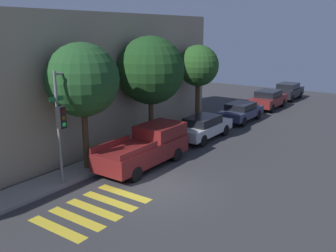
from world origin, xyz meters
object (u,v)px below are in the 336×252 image
Objects in this scene: tree_near_corner at (82,80)px; tree_midblock at (151,71)px; sedan_tail_of_row at (288,91)px; traffic_light_pole at (66,109)px; sedan_middle at (241,111)px; sedan_near_corner at (203,127)px; pickup_truck at (147,147)px; sedan_far_end at (268,99)px; tree_far_end at (198,66)px.

tree_midblock is (5.00, -0.00, -0.01)m from tree_near_corner.
sedan_tail_of_row is 19.29m from tree_midblock.
sedan_tail_of_row is at bearing -4.50° from tree_near_corner.
traffic_light_pole is 15.04m from sedan_middle.
sedan_near_corner is 0.76× the size of tree_near_corner.
tree_near_corner is (-2.21, 1.88, 3.36)m from pickup_truck.
tree_midblock is at bearing -0.00° from tree_near_corner.
sedan_near_corner is (5.54, 0.00, -0.17)m from pickup_truck.
sedan_near_corner is at bearing -7.77° from traffic_light_pole.
pickup_truck reaches higher than sedan_far_end.
tree_midblock is (6.54, 0.61, 0.98)m from traffic_light_pole.
pickup_truck is at bearing 180.00° from sedan_middle.
traffic_light_pole is 0.80× the size of tree_midblock.
sedan_middle is at bearing -0.00° from sedan_near_corner.
sedan_far_end is at bearing -12.47° from tree_far_end.
tree_far_end is at bearing 0.00° from tree_midblock.
sedan_tail_of_row is (5.19, 0.00, 0.00)m from sedan_far_end.
pickup_truck is 0.94× the size of tree_far_end.
tree_near_corner is (-23.89, 1.88, 3.47)m from sedan_tail_of_row.
sedan_middle is at bearing -8.09° from tree_near_corner.
tree_far_end reaches higher than sedan_tail_of_row.
tree_far_end is at bearing 172.18° from sedan_tail_of_row.
tree_near_corner is 10.20m from tree_far_end.
sedan_far_end is 0.70× the size of tree_midblock.
sedan_tail_of_row is at bearing -7.82° from tree_far_end.
tree_near_corner reaches higher than sedan_tail_of_row.
tree_far_end reaches higher than sedan_near_corner.
traffic_light_pole is 1.15× the size of sedan_middle.
traffic_light_pole reaches higher than sedan_near_corner.
tree_far_end is at bearing 13.23° from pickup_truck.
pickup_truck is at bearing 180.00° from sedan_far_end.
traffic_light_pole is 25.58m from sedan_tail_of_row.
sedan_near_corner is at bearing 180.00° from sedan_middle.
tree_far_end is (5.20, 0.00, -0.17)m from tree_midblock.
traffic_light_pole is 20.43m from sedan_far_end.
pickup_truck is (3.75, -1.27, -2.37)m from traffic_light_pole.
pickup_truck is at bearing -40.42° from tree_near_corner.
tree_midblock reaches higher than sedan_near_corner.
traffic_light_pole reaches higher than sedan_middle.
sedan_far_end reaches higher than sedan_near_corner.
tree_midblock is (-13.70, 1.88, 3.47)m from sedan_far_end.
traffic_light_pole is 11.78m from tree_far_end.
sedan_far_end is 14.25m from tree_midblock.
tree_far_end is at bearing 167.53° from sedan_far_end.
sedan_tail_of_row reaches higher than sedan_near_corner.
traffic_light_pole is at bearing -158.31° from tree_near_corner.
sedan_near_corner reaches higher than sedan_middle.
tree_midblock reaches higher than tree_near_corner.
tree_far_end is (-8.50, 1.88, 3.30)m from sedan_far_end.
tree_near_corner reaches higher than sedan_far_end.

